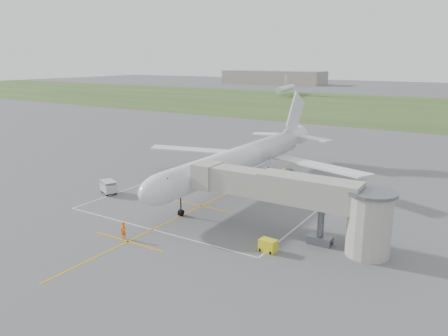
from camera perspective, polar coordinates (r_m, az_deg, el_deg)
The scene contains 11 objects.
ground at distance 67.47m, azimuth 1.90°, elevation -2.61°, with size 700.00×700.00×0.00m, color #565659.
grass_strip at distance 189.69m, azimuth 22.26°, elevation 7.22°, with size 700.00×120.00×0.02m, color #394D21.
apron_markings at distance 62.73m, azimuth -0.78°, elevation -3.90°, with size 28.20×60.00×0.01m.
airliner at distance 66.97m, azimuth 2.26°, elevation 1.15°, with size 38.93×46.75×13.52m.
jet_bridge at distance 47.86m, azimuth 10.11°, elevation -3.95°, with size 23.40×5.00×7.20m.
gpu_unit at distance 45.98m, azimuth 5.75°, elevation -10.05°, with size 1.81×1.33×1.31m.
baggage_cart at distance 66.54m, azimuth -14.84°, elevation -2.43°, with size 3.25×2.69×1.95m.
ramp_worker_nose at distance 49.85m, azimuth -13.00°, elevation -7.97°, with size 0.71×0.47×1.95m, color #FF5C08.
ramp_worker_wing at distance 74.59m, azimuth -5.24°, elevation -0.35°, with size 0.82×0.64×1.68m, color #DD6006.
distant_hangars at distance 325.05m, azimuth 23.89°, elevation 10.44°, with size 345.00×49.00×12.00m.
distant_aircraft at distance 234.11m, azimuth 25.91°, elevation 8.86°, with size 162.06×51.36×8.85m.
Camera 1 is at (32.41, -55.89, 19.42)m, focal length 35.00 mm.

